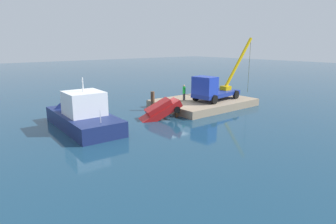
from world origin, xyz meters
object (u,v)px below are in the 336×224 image
object	(u,v)px
dock_worker	(184,92)
moored_yacht	(77,118)
crane_truck	(213,88)
salvaged_car	(159,112)

from	to	relation	value
dock_worker	moored_yacht	distance (m)	12.70
moored_yacht	dock_worker	bearing A→B (deg)	176.50
dock_worker	moored_yacht	size ratio (longest dim) A/B	0.16
moored_yacht	crane_truck	bearing A→B (deg)	168.41
dock_worker	crane_truck	bearing A→B (deg)	135.70
salvaged_car	moored_yacht	distance (m)	7.73
salvaged_car	moored_yacht	xyz separation A→B (m)	(6.99, -3.29, -0.23)
dock_worker	salvaged_car	world-z (taller)	dock_worker
crane_truck	dock_worker	bearing A→B (deg)	-44.30
crane_truck	moored_yacht	size ratio (longest dim) A/B	0.84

